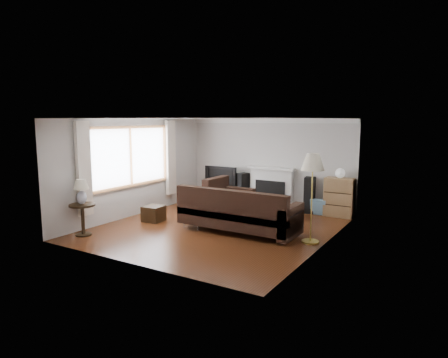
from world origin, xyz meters
The scene contains 17 objects.
room centered at (0.00, 0.00, 1.25)m, with size 5.10×5.60×2.54m.
window centered at (-2.45, -0.20, 1.55)m, with size 0.12×2.74×1.54m, color #976238.
curtain_near centered at (-2.40, -1.72, 1.40)m, with size 0.10×0.35×2.10m, color white.
curtain_far centered at (-2.40, 1.32, 1.40)m, with size 0.10×0.35×2.10m, color white.
fireplace centered at (0.15, 2.64, 0.57)m, with size 1.40×0.26×1.15m, color white.
tv_stand centered at (-1.38, 2.50, 0.25)m, with size 0.98×0.44×0.49m, color black.
television centered at (-1.38, 2.50, 0.80)m, with size 1.06×0.14×0.61m, color black.
speaker_left centered at (-0.71, 2.53, 0.47)m, with size 0.26×0.31×0.94m, color black.
speaker_right centered at (1.31, 2.54, 0.48)m, with size 0.27×0.32×0.96m, color black.
bookshelf centered at (2.10, 2.53, 0.50)m, with size 0.73×0.35×1.01m, color olive.
globe_lamp centered at (2.10, 2.53, 1.13)m, with size 0.24×0.24×0.24m, color white.
sectional_sofa centered at (0.58, -0.03, 0.47)m, with size 2.89×2.11×0.93m, color black.
coffee_table centered at (0.46, 1.47, 0.22)m, with size 1.13×0.62×0.44m, color #A07F4C.
footstool centered at (-1.66, -0.31, 0.19)m, with size 0.45×0.45×0.38m, color black.
floor_lamp centered at (2.22, 0.03, 0.91)m, with size 0.47×0.47×1.81m, color #B59D3F.
side_table centered at (-2.15, -2.02, 0.34)m, with size 0.55×0.55×0.68m, color black.
table_lamp centered at (-2.15, -2.02, 0.95)m, with size 0.33×0.33×0.53m, color silver.
Camera 1 is at (4.78, -7.59, 2.48)m, focal length 32.00 mm.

